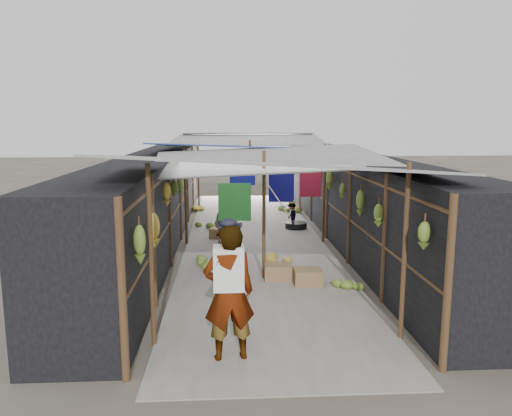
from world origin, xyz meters
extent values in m
plane|color=#6B6356|center=(0.00, 0.00, 0.00)|extent=(80.00, 80.00, 0.00)
cube|color=#9E998E|center=(0.00, 6.50, 0.01)|extent=(3.60, 16.00, 0.02)
cube|color=black|center=(-2.70, 6.50, 1.15)|extent=(1.40, 15.00, 2.30)
cube|color=black|center=(2.70, 6.50, 1.15)|extent=(1.40, 15.00, 2.30)
cube|color=#967B4C|center=(0.28, 2.87, 0.16)|extent=(0.56, 0.46, 0.33)
cube|color=#967B4C|center=(0.82, 2.50, 0.16)|extent=(0.54, 0.44, 0.33)
cube|color=#967B4C|center=(-0.96, 6.56, 0.15)|extent=(0.56, 0.51, 0.30)
cylinder|color=black|center=(1.32, 7.73, 0.10)|extent=(0.65, 0.65, 0.19)
imported|color=white|center=(-0.72, -0.50, 0.93)|extent=(0.74, 0.55, 1.86)
imported|color=#1D4995|center=(-0.73, 4.55, 0.74)|extent=(0.78, 0.65, 1.48)
imported|color=#534E48|center=(1.19, 7.71, 0.40)|extent=(0.39, 0.57, 0.81)
cylinder|color=brown|center=(-1.80, 0.00, 1.30)|extent=(0.07, 0.07, 2.60)
cylinder|color=brown|center=(1.80, 0.00, 1.30)|extent=(0.07, 0.07, 2.60)
cylinder|color=brown|center=(0.00, 3.00, 1.30)|extent=(0.07, 0.07, 2.60)
cylinder|color=brown|center=(-1.80, 6.00, 1.30)|extent=(0.07, 0.07, 2.60)
cylinder|color=brown|center=(1.80, 6.00, 1.30)|extent=(0.07, 0.07, 2.60)
cylinder|color=brown|center=(0.00, 9.00, 1.30)|extent=(0.07, 0.07, 2.60)
cylinder|color=brown|center=(-1.80, 12.00, 1.30)|extent=(0.07, 0.07, 2.60)
cylinder|color=brown|center=(1.80, 12.00, 1.30)|extent=(0.07, 0.07, 2.60)
cube|color=#999994|center=(0.00, 1.00, 2.50)|extent=(5.21, 3.19, 0.52)
cube|color=#999994|center=(0.20, 4.20, 2.35)|extent=(5.23, 3.73, 0.50)
cube|color=navy|center=(-0.10, 7.50, 2.45)|extent=(5.40, 3.60, 0.41)
cube|color=#999994|center=(0.00, 10.80, 2.55)|extent=(5.37, 3.66, 0.27)
cube|color=#999994|center=(0.10, 13.20, 2.65)|extent=(5.00, 1.99, 0.24)
cylinder|color=brown|center=(-2.00, 6.50, 2.05)|extent=(0.06, 15.00, 0.06)
cylinder|color=brown|center=(2.00, 6.50, 2.05)|extent=(0.06, 15.00, 0.06)
cylinder|color=gray|center=(0.00, 6.50, 2.05)|extent=(0.02, 15.00, 0.02)
cube|color=#26732C|center=(-0.60, 2.27, 1.70)|extent=(0.60, 0.03, 0.70)
cube|color=#181D9E|center=(-0.31, 6.75, 1.75)|extent=(0.70, 0.03, 0.60)
cube|color=#A71931|center=(1.19, 4.54, 1.75)|extent=(0.50, 0.03, 0.60)
cube|color=#18189C|center=(0.47, 4.11, 1.72)|extent=(0.55, 0.03, 0.65)
cube|color=white|center=(0.74, 8.82, 1.77)|extent=(0.60, 0.03, 0.55)
ellipsoid|color=olive|center=(-1.88, -0.38, 1.57)|extent=(0.16, 0.14, 0.54)
ellipsoid|color=#A68B2A|center=(-1.88, 0.87, 1.48)|extent=(0.19, 0.16, 0.57)
ellipsoid|color=#A68B2A|center=(-1.88, 2.66, 1.80)|extent=(0.17, 0.14, 0.48)
ellipsoid|color=olive|center=(-1.88, 4.05, 1.72)|extent=(0.17, 0.15, 0.38)
ellipsoid|color=olive|center=(-1.88, 5.51, 1.61)|extent=(0.15, 0.13, 0.48)
ellipsoid|color=olive|center=(-1.88, 7.33, 1.71)|extent=(0.15, 0.13, 0.37)
ellipsoid|color=olive|center=(-1.88, 8.80, 1.70)|extent=(0.14, 0.12, 0.56)
ellipsoid|color=olive|center=(-1.88, 10.67, 1.62)|extent=(0.19, 0.16, 0.44)
ellipsoid|color=#A68B2A|center=(-1.88, 11.60, 1.55)|extent=(0.18, 0.15, 0.41)
ellipsoid|color=olive|center=(-1.88, 13.62, 1.63)|extent=(0.15, 0.13, 0.39)
ellipsoid|color=olive|center=(1.88, -0.46, 1.66)|extent=(0.17, 0.14, 0.40)
ellipsoid|color=olive|center=(1.88, 1.53, 1.56)|extent=(0.18, 0.15, 0.42)
ellipsoid|color=olive|center=(1.88, 2.73, 1.58)|extent=(0.17, 0.14, 0.54)
ellipsoid|color=olive|center=(1.88, 4.25, 1.61)|extent=(0.14, 0.12, 0.38)
ellipsoid|color=olive|center=(1.88, 5.66, 1.69)|extent=(0.19, 0.16, 0.54)
ellipsoid|color=olive|center=(1.88, 7.03, 1.71)|extent=(0.15, 0.13, 0.54)
ellipsoid|color=olive|center=(1.88, 8.44, 1.58)|extent=(0.16, 0.13, 0.52)
ellipsoid|color=olive|center=(1.88, 10.25, 1.59)|extent=(0.15, 0.13, 0.57)
ellipsoid|color=olive|center=(1.88, 11.49, 1.55)|extent=(0.17, 0.14, 0.42)
ellipsoid|color=#A68B2A|center=(1.88, 13.50, 1.59)|extent=(0.19, 0.16, 0.57)
ellipsoid|color=olive|center=(1.62, 2.38, 0.12)|extent=(0.49, 0.41, 0.24)
ellipsoid|color=olive|center=(1.50, 10.56, 0.14)|extent=(0.57, 0.49, 0.29)
ellipsoid|color=olive|center=(-1.27, 8.11, 0.17)|extent=(0.68, 0.58, 0.34)
ellipsoid|color=olive|center=(-1.37, 3.98, 0.16)|extent=(0.63, 0.54, 0.32)
ellipsoid|color=#A68B2A|center=(0.39, 4.15, 0.13)|extent=(0.52, 0.44, 0.26)
ellipsoid|color=#A68B2A|center=(-1.63, 11.23, 0.18)|extent=(0.71, 0.61, 0.36)
camera|label=1|loc=(-0.73, -6.79, 3.15)|focal=35.00mm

